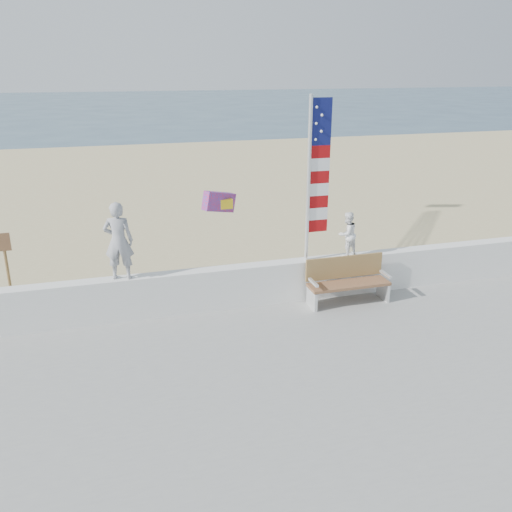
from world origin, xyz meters
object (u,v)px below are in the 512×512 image
object	(u,v)px
adult	(119,241)
bench	(347,280)
flag	(314,173)
child	(347,234)

from	to	relation	value
adult	bench	bearing A→B (deg)	-173.36
adult	flag	world-z (taller)	flag
bench	child	bearing A→B (deg)	70.42
child	bench	world-z (taller)	child
child	flag	size ratio (longest dim) A/B	0.29
flag	bench	bearing A→B (deg)	-34.10
flag	adult	bearing A→B (deg)	180.00
child	flag	bearing A→B (deg)	-20.79
adult	child	xyz separation A→B (m)	(4.90, 0.00, -0.28)
child	bench	distance (m)	1.02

